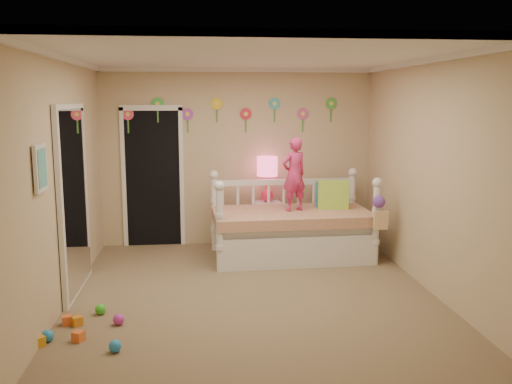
{
  "coord_description": "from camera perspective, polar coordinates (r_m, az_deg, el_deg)",
  "views": [
    {
      "loc": [
        -0.59,
        -5.9,
        2.14
      ],
      "look_at": [
        0.1,
        0.6,
        1.05
      ],
      "focal_mm": 38.78,
      "sensor_mm": 36.0,
      "label": 1
    }
  ],
  "objects": [
    {
      "name": "mirror_closet",
      "position": [
        6.45,
        -18.23,
        -0.75
      ],
      "size": [
        0.07,
        1.3,
        2.1
      ],
      "primitive_type": "cube",
      "color": "white",
      "rests_on": "left_wall"
    },
    {
      "name": "table_lamp",
      "position": [
        8.11,
        1.17,
        2.08
      ],
      "size": [
        0.3,
        0.3,
        0.67
      ],
      "color": "#EB1F53",
      "rests_on": "nightstand"
    },
    {
      "name": "nightstand",
      "position": [
        8.24,
        1.15,
        -3.24
      ],
      "size": [
        0.41,
        0.32,
        0.66
      ],
      "primitive_type": "cube",
      "rotation": [
        0.0,
        0.0,
        0.04
      ],
      "color": "white",
      "rests_on": "floor"
    },
    {
      "name": "pillow_lime",
      "position": [
        7.71,
        7.96,
        -0.28
      ],
      "size": [
        0.43,
        0.21,
        0.39
      ],
      "primitive_type": "cube",
      "rotation": [
        0.0,
        0.0,
        -0.15
      ],
      "color": "#A7E044",
      "rests_on": "daybed"
    },
    {
      "name": "wall_picture",
      "position": [
        5.23,
        -21.35,
        2.33
      ],
      "size": [
        0.05,
        0.34,
        0.42
      ],
      "primitive_type": "cube",
      "color": "white",
      "rests_on": "left_wall"
    },
    {
      "name": "closet_doorway",
      "position": [
        8.24,
        -10.59,
        1.59
      ],
      "size": [
        0.9,
        0.04,
        2.07
      ],
      "primitive_type": "cube",
      "color": "black",
      "rests_on": "back_wall"
    },
    {
      "name": "right_wall",
      "position": [
        6.5,
        17.48,
        1.6
      ],
      "size": [
        0.01,
        4.5,
        2.6
      ],
      "primitive_type": "cube",
      "color": "tan",
      "rests_on": "floor"
    },
    {
      "name": "back_wall",
      "position": [
        8.22,
        -1.9,
        3.59
      ],
      "size": [
        4.0,
        0.01,
        2.6
      ],
      "primitive_type": "cube",
      "color": "tan",
      "rests_on": "floor"
    },
    {
      "name": "crown_molding",
      "position": [
        5.95,
        -0.36,
        13.6
      ],
      "size": [
        4.0,
        4.5,
        0.06
      ],
      "primitive_type": null,
      "color": "white",
      "rests_on": "ceiling"
    },
    {
      "name": "ceiling",
      "position": [
        5.95,
        -0.36,
        13.89
      ],
      "size": [
        4.0,
        4.5,
        0.01
      ],
      "primitive_type": "cube",
      "color": "white",
      "rests_on": "floor"
    },
    {
      "name": "left_wall",
      "position": [
        6.13,
        -19.3,
        1.05
      ],
      "size": [
        0.01,
        4.5,
        2.6
      ],
      "primitive_type": "cube",
      "color": "tan",
      "rests_on": "floor"
    },
    {
      "name": "child",
      "position": [
        7.47,
        3.94,
        1.83
      ],
      "size": [
        0.43,
        0.37,
        1.0
      ],
      "primitive_type": "imported",
      "rotation": [
        0.0,
        0.0,
        3.56
      ],
      "color": "#DA316F",
      "rests_on": "daybed"
    },
    {
      "name": "toy_scatter",
      "position": [
        5.6,
        -16.56,
        -12.79
      ],
      "size": [
        1.02,
        1.42,
        0.11
      ],
      "primitive_type": null,
      "rotation": [
        0.0,
        0.0,
        -0.18
      ],
      "color": "#996666",
      "rests_on": "floor"
    },
    {
      "name": "flower_decals",
      "position": [
        8.16,
        -2.56,
        8.05
      ],
      "size": [
        3.4,
        0.02,
        0.5
      ],
      "primitive_type": null,
      "color": "#B2668C",
      "rests_on": "back_wall"
    },
    {
      "name": "floor",
      "position": [
        6.31,
        -0.34,
        -10.37
      ],
      "size": [
        4.0,
        4.5,
        0.01
      ],
      "primitive_type": "cube",
      "color": "#7F684C",
      "rests_on": "ground"
    },
    {
      "name": "daybed",
      "position": [
        7.56,
        3.66,
        -2.43
      ],
      "size": [
        2.2,
        1.23,
        1.17
      ],
      "primitive_type": null,
      "rotation": [
        0.0,
        0.0,
        0.03
      ],
      "color": "white",
      "rests_on": "floor"
    },
    {
      "name": "hanging_bag",
      "position": [
        7.21,
        12.57,
        -2.19
      ],
      "size": [
        0.2,
        0.16,
        0.36
      ],
      "primitive_type": null,
      "color": "beige",
      "rests_on": "daybed"
    },
    {
      "name": "pillow_turquoise",
      "position": [
        7.8,
        7.59,
        -0.26
      ],
      "size": [
        0.37,
        0.14,
        0.37
      ],
      "primitive_type": "cube",
      "rotation": [
        0.0,
        0.0,
        0.04
      ],
      "color": "teal",
      "rests_on": "daybed"
    }
  ]
}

